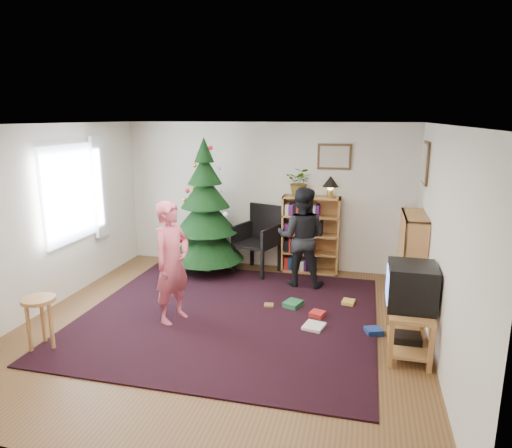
% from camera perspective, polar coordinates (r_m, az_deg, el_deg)
% --- Properties ---
extents(floor, '(5.00, 5.00, 0.00)m').
position_cam_1_polar(floor, '(5.94, -4.23, -12.55)').
color(floor, brown).
rests_on(floor, ground).
extents(ceiling, '(5.00, 5.00, 0.00)m').
position_cam_1_polar(ceiling, '(5.35, -4.69, 12.31)').
color(ceiling, white).
rests_on(ceiling, wall_back).
extents(wall_back, '(5.00, 0.02, 2.50)m').
position_cam_1_polar(wall_back, '(7.88, 1.21, 3.52)').
color(wall_back, silver).
rests_on(wall_back, floor).
extents(wall_front, '(5.00, 0.02, 2.50)m').
position_cam_1_polar(wall_front, '(3.36, -18.05, -10.87)').
color(wall_front, silver).
rests_on(wall_front, floor).
extents(wall_left, '(0.02, 5.00, 2.50)m').
position_cam_1_polar(wall_left, '(6.72, -25.17, 0.53)').
color(wall_left, silver).
rests_on(wall_left, floor).
extents(wall_right, '(0.02, 5.00, 2.50)m').
position_cam_1_polar(wall_right, '(5.32, 22.12, -2.28)').
color(wall_right, silver).
rests_on(wall_right, floor).
extents(rug, '(3.80, 3.60, 0.02)m').
position_cam_1_polar(rug, '(6.20, -3.36, -11.30)').
color(rug, black).
rests_on(rug, floor).
extents(window_pane, '(0.04, 1.20, 1.40)m').
position_cam_1_polar(window_pane, '(7.12, -22.19, 3.52)').
color(window_pane, silver).
rests_on(window_pane, wall_left).
extents(curtain, '(0.06, 0.35, 1.60)m').
position_cam_1_polar(curtain, '(7.67, -18.92, 4.42)').
color(curtain, silver).
rests_on(curtain, wall_left).
extents(picture_back, '(0.55, 0.03, 0.42)m').
position_cam_1_polar(picture_back, '(7.60, 9.78, 8.29)').
color(picture_back, '#4C3319').
rests_on(picture_back, wall_back).
extents(picture_right, '(0.03, 0.50, 0.60)m').
position_cam_1_polar(picture_right, '(6.91, 20.44, 7.17)').
color(picture_right, '#4C3319').
rests_on(picture_right, wall_right).
extents(christmas_tree, '(1.25, 1.25, 2.27)m').
position_cam_1_polar(christmas_tree, '(7.61, -6.30, 0.76)').
color(christmas_tree, '#3F2816').
rests_on(christmas_tree, rug).
extents(bookshelf_back, '(0.95, 0.30, 1.30)m').
position_cam_1_polar(bookshelf_back, '(7.71, 6.84, -1.24)').
color(bookshelf_back, '#AD723D').
rests_on(bookshelf_back, floor).
extents(bookshelf_right, '(0.30, 0.95, 1.30)m').
position_cam_1_polar(bookshelf_right, '(6.66, 18.84, -4.23)').
color(bookshelf_right, '#AD723D').
rests_on(bookshelf_right, floor).
extents(tv_stand, '(0.46, 0.82, 0.55)m').
position_cam_1_polar(tv_stand, '(5.46, 18.50, -11.98)').
color(tv_stand, '#AD723D').
rests_on(tv_stand, floor).
extents(crt_tv, '(0.51, 0.55, 0.48)m').
position_cam_1_polar(crt_tv, '(5.28, 18.84, -7.34)').
color(crt_tv, black).
rests_on(crt_tv, tv_stand).
extents(armchair, '(0.79, 0.80, 1.13)m').
position_cam_1_polar(armchair, '(7.74, 0.33, -1.44)').
color(armchair, black).
rests_on(armchair, rug).
extents(stool, '(0.37, 0.37, 0.61)m').
position_cam_1_polar(stool, '(5.75, -25.46, -9.63)').
color(stool, '#AD723D').
rests_on(stool, floor).
extents(person_standing, '(0.55, 0.67, 1.58)m').
position_cam_1_polar(person_standing, '(5.88, -10.44, -4.76)').
color(person_standing, '#CB5161').
rests_on(person_standing, rug).
extents(person_by_chair, '(0.76, 0.60, 1.55)m').
position_cam_1_polar(person_by_chair, '(7.05, 5.68, -1.66)').
color(person_by_chair, black).
rests_on(person_by_chair, rug).
extents(potted_plant, '(0.49, 0.45, 0.48)m').
position_cam_1_polar(potted_plant, '(7.57, 5.51, 5.27)').
color(potted_plant, gray).
rests_on(potted_plant, bookshelf_back).
extents(table_lamp, '(0.26, 0.26, 0.35)m').
position_cam_1_polar(table_lamp, '(7.52, 9.30, 5.09)').
color(table_lamp, '#A57F33').
rests_on(table_lamp, bookshelf_back).
extents(floor_clutter, '(1.61, 1.07, 0.08)m').
position_cam_1_polar(floor_clutter, '(6.22, 7.78, -11.00)').
color(floor_clutter, '#A51E19').
rests_on(floor_clutter, rug).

